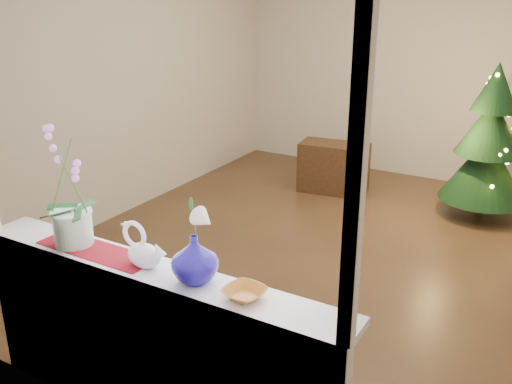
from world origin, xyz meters
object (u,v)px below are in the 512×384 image
blue_vase (194,255)px  paperweight (183,274)px  swan (143,246)px  xmas_tree (489,142)px  side_table (334,168)px  orchid_pot (68,188)px  amber_dish (244,294)px

blue_vase → paperweight: size_ratio=4.07×
blue_vase → paperweight: (-0.06, -0.02, -0.10)m
swan → xmas_tree: bearing=72.6°
swan → paperweight: size_ratio=3.95×
swan → xmas_tree: xmas_tree is taller
paperweight → side_table: bearing=102.2°
orchid_pot → side_table: 3.96m
paperweight → side_table: 4.00m
swan → paperweight: 0.26m
paperweight → blue_vase: bearing=23.2°
swan → side_table: swan is taller
xmas_tree → side_table: size_ratio=2.06×
amber_dish → xmas_tree: size_ratio=0.10×
blue_vase → orchid_pot: bearing=-179.4°
paperweight → amber_dish: (0.34, 0.01, -0.01)m
blue_vase → side_table: 4.01m
paperweight → amber_dish: paperweight is taller
orchid_pot → amber_dish: (1.09, -0.01, -0.31)m
amber_dish → xmas_tree: (0.41, 3.96, -0.16)m
blue_vase → xmas_tree: (0.69, 3.94, -0.28)m
orchid_pot → blue_vase: size_ratio=2.42×
blue_vase → xmas_tree: size_ratio=0.17×
blue_vase → amber_dish: size_ratio=1.68×
amber_dish → xmas_tree: 3.98m
swan → orchid_pot: bearing=176.6°
blue_vase → paperweight: blue_vase is taller
orchid_pot → swan: (0.50, -0.00, -0.22)m
side_table → amber_dish: bearing=-80.5°
blue_vase → side_table: bearing=103.1°
blue_vase → paperweight: bearing=-156.8°
swan → side_table: (-0.59, 3.84, -0.75)m
paperweight → swan: bearing=176.8°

